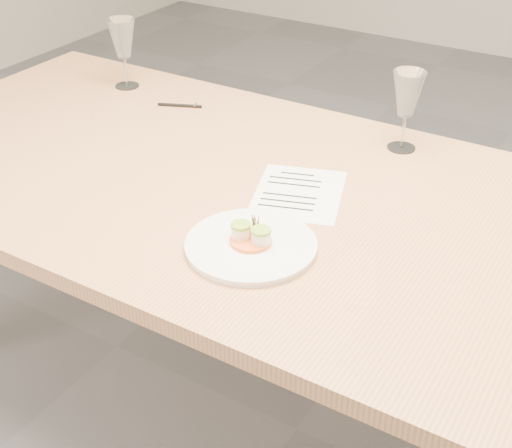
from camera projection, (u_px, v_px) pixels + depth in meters
The scene contains 7 objects.
ground at pixel (296, 429), 2.03m from camera, with size 7.00×7.00×0.00m, color slate.
dining_table at pixel (305, 227), 1.66m from camera, with size 2.40×1.00×0.75m.
dinner_plate at pixel (251, 244), 1.46m from camera, with size 0.27×0.27×0.07m.
recipe_sheet at pixel (298, 193), 1.66m from camera, with size 0.27×0.30×0.00m.
ballpoint_pen at pixel (180, 105), 2.09m from camera, with size 0.12×0.06×0.01m.
wine_glass_0 at pixel (123, 40), 2.15m from camera, with size 0.09×0.09×0.21m.
wine_glass_1 at pixel (407, 96), 1.78m from camera, with size 0.08×0.08×0.21m.
Camera 1 is at (0.63, -1.26, 1.57)m, focal length 50.00 mm.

